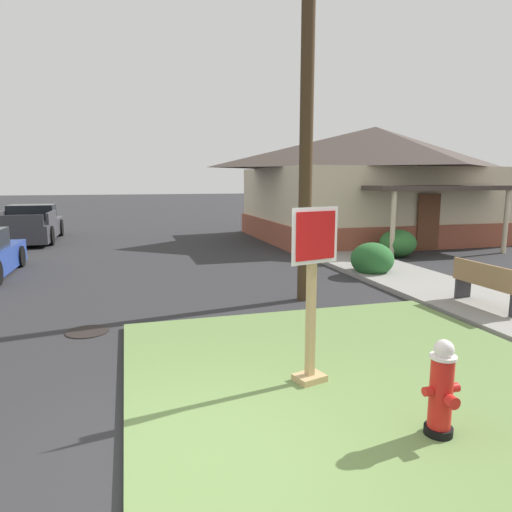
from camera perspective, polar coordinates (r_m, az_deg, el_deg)
The scene contains 12 objects.
ground_plane at distance 4.47m, azimuth -6.84°, elevation -25.15°, with size 160.00×160.00×0.00m, color #2B2B2D.
grass_corner_patch at distance 6.33m, azimuth 11.55°, elevation -13.95°, with size 5.72×5.51×0.08m, color #668447.
sidewalk_strip at distance 11.86m, azimuth 19.58°, elevation -3.13°, with size 2.20×17.02×0.12m, color gray.
fire_hydrant at distance 4.91m, azimuth 22.14°, elevation -15.28°, with size 0.38×0.34×0.97m.
stop_sign at distance 5.54m, azimuth 6.99°, elevation -5.69°, with size 0.64×0.37×2.15m.
manhole_cover at distance 8.31m, azimuth -20.31°, elevation -8.84°, with size 0.70×0.70×0.02m, color black.
pickup_truck_charcoal at distance 21.38m, azimuth -26.35°, elevation 3.35°, with size 2.23×5.34×1.48m.
street_bench at distance 9.83m, azimuth 26.90°, elevation -3.00°, with size 0.44×1.55×0.85m.
utility_pole at distance 9.81m, azimuth 6.45°, elevation 22.39°, with size 1.67×0.27×9.03m.
corner_house at distance 20.79m, azimuth 14.48°, elevation 8.96°, with size 10.41×9.40×4.78m.
shrub_near_porch at distance 15.88m, azimuth 17.29°, elevation 1.54°, with size 1.20×1.20×0.92m, color #327333.
shrub_by_curb at distance 12.54m, azimuth 14.30°, elevation -0.40°, with size 1.14×1.14×0.89m, color #29642D.
Camera 1 is at (-0.54, -3.64, 2.54)m, focal length 32.03 mm.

